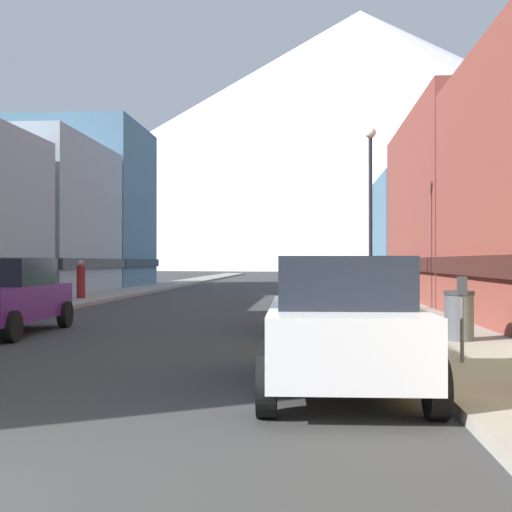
{
  "coord_description": "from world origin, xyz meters",
  "views": [
    {
      "loc": [
        3.38,
        -4.12,
        1.72
      ],
      "look_at": [
        0.49,
        33.11,
        2.0
      ],
      "focal_mm": 47.75,
      "sensor_mm": 36.0,
      "label": 1
    }
  ],
  "objects_px": {
    "car_right_0": "(341,323)",
    "streetlamp_right": "(370,190)",
    "car_right_1": "(326,294)",
    "parking_meter_near": "(462,307)",
    "car_left_1": "(4,296)",
    "pedestrian_1": "(81,281)",
    "car_right_3": "(318,278)",
    "trash_bin_right": "(459,315)",
    "car_right_2": "(320,283)"
  },
  "relations": [
    {
      "from": "car_right_0",
      "to": "trash_bin_right",
      "type": "bearing_deg",
      "value": 61.33
    },
    {
      "from": "car_left_1",
      "to": "car_right_2",
      "type": "xyz_separation_m",
      "value": [
        7.6,
        10.22,
        0.0
      ]
    },
    {
      "from": "car_left_1",
      "to": "car_right_3",
      "type": "distance_m",
      "value": 19.02
    },
    {
      "from": "car_right_3",
      "to": "trash_bin_right",
      "type": "xyz_separation_m",
      "value": [
        2.55,
        -19.27,
        -0.26
      ]
    },
    {
      "from": "trash_bin_right",
      "to": "car_right_1",
      "type": "bearing_deg",
      "value": 129.63
    },
    {
      "from": "car_right_0",
      "to": "streetlamp_right",
      "type": "height_order",
      "value": "streetlamp_right"
    },
    {
      "from": "car_left_1",
      "to": "car_right_2",
      "type": "bearing_deg",
      "value": 53.34
    },
    {
      "from": "car_right_2",
      "to": "pedestrian_1",
      "type": "distance_m",
      "value": 10.33
    },
    {
      "from": "car_right_2",
      "to": "streetlamp_right",
      "type": "relative_size",
      "value": 0.76
    },
    {
      "from": "car_left_1",
      "to": "car_right_2",
      "type": "height_order",
      "value": "same"
    },
    {
      "from": "parking_meter_near",
      "to": "pedestrian_1",
      "type": "relative_size",
      "value": 0.83
    },
    {
      "from": "car_right_0",
      "to": "trash_bin_right",
      "type": "relative_size",
      "value": 4.53
    },
    {
      "from": "car_right_3",
      "to": "pedestrian_1",
      "type": "height_order",
      "value": "car_right_3"
    },
    {
      "from": "car_right_1",
      "to": "streetlamp_right",
      "type": "xyz_separation_m",
      "value": [
        1.55,
        5.12,
        3.09
      ]
    },
    {
      "from": "car_right_0",
      "to": "parking_meter_near",
      "type": "relative_size",
      "value": 3.34
    },
    {
      "from": "car_right_0",
      "to": "streetlamp_right",
      "type": "bearing_deg",
      "value": 83.14
    },
    {
      "from": "car_right_0",
      "to": "parking_meter_near",
      "type": "height_order",
      "value": "car_right_0"
    },
    {
      "from": "car_left_1",
      "to": "car_right_3",
      "type": "bearing_deg",
      "value": 66.44
    },
    {
      "from": "car_left_1",
      "to": "parking_meter_near",
      "type": "height_order",
      "value": "car_left_1"
    },
    {
      "from": "car_right_1",
      "to": "car_right_2",
      "type": "bearing_deg",
      "value": 90.0
    },
    {
      "from": "streetlamp_right",
      "to": "car_right_1",
      "type": "bearing_deg",
      "value": -106.82
    },
    {
      "from": "car_right_1",
      "to": "streetlamp_right",
      "type": "bearing_deg",
      "value": 73.18
    },
    {
      "from": "car_right_1",
      "to": "parking_meter_near",
      "type": "distance_m",
      "value": 6.37
    },
    {
      "from": "car_right_3",
      "to": "trash_bin_right",
      "type": "relative_size",
      "value": 4.57
    },
    {
      "from": "car_left_1",
      "to": "car_right_2",
      "type": "relative_size",
      "value": 1.0
    },
    {
      "from": "car_right_1",
      "to": "car_right_3",
      "type": "height_order",
      "value": "same"
    },
    {
      "from": "car_right_3",
      "to": "parking_meter_near",
      "type": "height_order",
      "value": "car_right_3"
    },
    {
      "from": "trash_bin_right",
      "to": "streetlamp_right",
      "type": "bearing_deg",
      "value": 96.95
    },
    {
      "from": "pedestrian_1",
      "to": "trash_bin_right",
      "type": "bearing_deg",
      "value": -48.84
    },
    {
      "from": "car_left_1",
      "to": "car_right_0",
      "type": "xyz_separation_m",
      "value": [
        7.6,
        -6.49,
        0.0
      ]
    },
    {
      "from": "parking_meter_near",
      "to": "car_right_3",
      "type": "bearing_deg",
      "value": 95.0
    },
    {
      "from": "car_left_1",
      "to": "trash_bin_right",
      "type": "bearing_deg",
      "value": -10.23
    },
    {
      "from": "car_right_1",
      "to": "car_right_3",
      "type": "bearing_deg",
      "value": 89.99
    },
    {
      "from": "car_right_3",
      "to": "pedestrian_1",
      "type": "bearing_deg",
      "value": -154.21
    },
    {
      "from": "car_left_1",
      "to": "car_right_1",
      "type": "distance_m",
      "value": 7.7
    },
    {
      "from": "trash_bin_right",
      "to": "pedestrian_1",
      "type": "relative_size",
      "value": 0.61
    },
    {
      "from": "car_right_0",
      "to": "trash_bin_right",
      "type": "xyz_separation_m",
      "value": [
        2.55,
        4.66,
        -0.26
      ]
    },
    {
      "from": "car_right_3",
      "to": "car_left_1",
      "type": "bearing_deg",
      "value": -113.56
    },
    {
      "from": "parking_meter_near",
      "to": "car_left_1",
      "type": "bearing_deg",
      "value": 153.23
    },
    {
      "from": "car_right_1",
      "to": "car_right_2",
      "type": "relative_size",
      "value": 1.0
    },
    {
      "from": "pedestrian_1",
      "to": "streetlamp_right",
      "type": "xyz_separation_m",
      "value": [
        11.6,
        -6.21,
        3.1
      ]
    },
    {
      "from": "car_right_2",
      "to": "streetlamp_right",
      "type": "height_order",
      "value": "streetlamp_right"
    },
    {
      "from": "car_right_1",
      "to": "pedestrian_1",
      "type": "relative_size",
      "value": 2.76
    },
    {
      "from": "car_right_0",
      "to": "car_right_2",
      "type": "height_order",
      "value": "same"
    },
    {
      "from": "parking_meter_near",
      "to": "streetlamp_right",
      "type": "bearing_deg",
      "value": 92.05
    },
    {
      "from": "pedestrian_1",
      "to": "car_right_3",
      "type": "bearing_deg",
      "value": 25.79
    },
    {
      "from": "streetlamp_right",
      "to": "car_right_0",
      "type": "bearing_deg",
      "value": -96.86
    },
    {
      "from": "car_left_1",
      "to": "car_right_0",
      "type": "distance_m",
      "value": 10.0
    },
    {
      "from": "car_right_0",
      "to": "car_right_3",
      "type": "relative_size",
      "value": 0.99
    },
    {
      "from": "car_right_0",
      "to": "parking_meter_near",
      "type": "bearing_deg",
      "value": 40.7
    }
  ]
}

